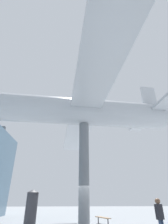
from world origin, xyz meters
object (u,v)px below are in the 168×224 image
at_px(support_pylon_central, 84,174).
at_px(suspended_airplane, 80,112).
at_px(info_kiosk, 31,207).
at_px(plaza_bench, 103,218).
at_px(visitor_person, 160,215).

xyz_separation_m(support_pylon_central, suspended_airplane, (-0.02, 0.27, 4.07)).
distance_m(suspended_airplane, info_kiosk, 8.27).
distance_m(support_pylon_central, plaza_bench, 6.42).
bearing_deg(suspended_airplane, visitor_person, -103.53).
bearing_deg(info_kiosk, plaza_bench, -80.73).
height_order(plaza_bench, info_kiosk, info_kiosk).
bearing_deg(plaza_bench, visitor_person, -162.45).
bearing_deg(info_kiosk, support_pylon_central, -141.12).
xyz_separation_m(support_pylon_central, visitor_person, (-0.67, -3.84, -2.04)).
relative_size(suspended_airplane, plaza_bench, 10.99).
relative_size(visitor_person, plaza_bench, 1.00).
height_order(support_pylon_central, plaza_bench, support_pylon_central).
bearing_deg(visitor_person, plaza_bench, -103.26).
bearing_deg(support_pylon_central, suspended_airplane, 94.51).
height_order(support_pylon_central, visitor_person, support_pylon_central).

